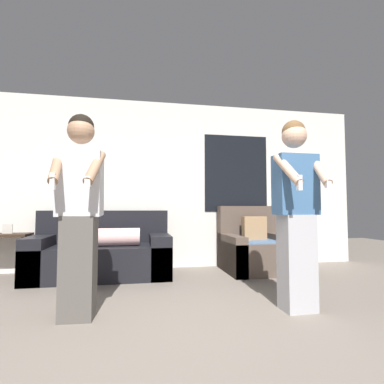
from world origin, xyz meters
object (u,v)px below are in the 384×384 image
(side_table, at_px, (7,240))
(person_right, at_px, (296,209))
(armchair, at_px, (255,249))
(person_left, at_px, (79,210))
(couch, at_px, (102,253))

(side_table, bearing_deg, person_right, -31.87)
(armchair, bearing_deg, side_table, 175.69)
(person_left, distance_m, person_right, 1.98)
(armchair, height_order, side_table, armchair)
(person_right, bearing_deg, couch, 137.33)
(couch, relative_size, armchair, 1.89)
(armchair, height_order, person_right, person_right)
(person_left, height_order, person_right, person_right)
(armchair, height_order, person_left, person_left)
(armchair, relative_size, side_table, 1.32)
(armchair, distance_m, side_table, 3.59)
(person_right, bearing_deg, armchair, 80.06)
(side_table, height_order, person_right, person_right)
(person_left, bearing_deg, person_right, -4.07)
(person_right, bearing_deg, person_left, 175.93)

